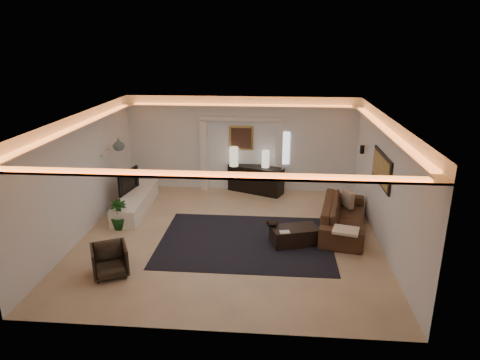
# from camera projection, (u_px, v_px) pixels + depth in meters

# --- Properties ---
(floor) EXTENTS (7.00, 7.00, 0.00)m
(floor) POSITION_uv_depth(u_px,v_px,m) (230.00, 237.00, 10.34)
(floor) COLOR #D5B68C
(floor) RESTS_ON ground
(ceiling) EXTENTS (7.00, 7.00, 0.00)m
(ceiling) POSITION_uv_depth(u_px,v_px,m) (229.00, 117.00, 9.43)
(ceiling) COLOR white
(ceiling) RESTS_ON ground
(wall_back) EXTENTS (7.00, 0.00, 7.00)m
(wall_back) POSITION_uv_depth(u_px,v_px,m) (241.00, 144.00, 13.19)
(wall_back) COLOR white
(wall_back) RESTS_ON ground
(wall_front) EXTENTS (7.00, 0.00, 7.00)m
(wall_front) POSITION_uv_depth(u_px,v_px,m) (205.00, 251.00, 6.57)
(wall_front) COLOR white
(wall_front) RESTS_ON ground
(wall_left) EXTENTS (0.00, 7.00, 7.00)m
(wall_left) POSITION_uv_depth(u_px,v_px,m) (82.00, 176.00, 10.16)
(wall_left) COLOR white
(wall_left) RESTS_ON ground
(wall_right) EXTENTS (0.00, 7.00, 7.00)m
(wall_right) POSITION_uv_depth(u_px,v_px,m) (385.00, 184.00, 9.60)
(wall_right) COLOR white
(wall_right) RESTS_ON ground
(cove_soffit) EXTENTS (7.00, 7.00, 0.04)m
(cove_soffit) POSITION_uv_depth(u_px,v_px,m) (229.00, 129.00, 9.51)
(cove_soffit) COLOR silver
(cove_soffit) RESTS_ON ceiling
(daylight_slit) EXTENTS (0.25, 0.03, 1.00)m
(daylight_slit) POSITION_uv_depth(u_px,v_px,m) (285.00, 148.00, 13.10)
(daylight_slit) COLOR white
(daylight_slit) RESTS_ON wall_back
(area_rug) EXTENTS (4.00, 3.00, 0.01)m
(area_rug) POSITION_uv_depth(u_px,v_px,m) (246.00, 241.00, 10.11)
(area_rug) COLOR black
(area_rug) RESTS_ON ground
(pilaster_left) EXTENTS (0.22, 0.20, 2.20)m
(pilaster_left) POSITION_uv_depth(u_px,v_px,m) (204.00, 155.00, 13.30)
(pilaster_left) COLOR silver
(pilaster_left) RESTS_ON ground
(pilaster_right) EXTENTS (0.22, 0.20, 2.20)m
(pilaster_right) POSITION_uv_depth(u_px,v_px,m) (279.00, 157.00, 13.12)
(pilaster_right) COLOR silver
(pilaster_right) RESTS_ON ground
(alcove_header) EXTENTS (2.52, 0.20, 0.12)m
(alcove_header) POSITION_uv_depth(u_px,v_px,m) (241.00, 119.00, 12.85)
(alcove_header) COLOR silver
(alcove_header) RESTS_ON wall_back
(painting_frame) EXTENTS (0.74, 0.04, 0.74)m
(painting_frame) POSITION_uv_depth(u_px,v_px,m) (241.00, 138.00, 13.10)
(painting_frame) COLOR tan
(painting_frame) RESTS_ON wall_back
(painting_canvas) EXTENTS (0.62, 0.02, 0.62)m
(painting_canvas) POSITION_uv_depth(u_px,v_px,m) (241.00, 138.00, 13.08)
(painting_canvas) COLOR #4C2D1E
(painting_canvas) RESTS_ON wall_back
(art_panel_frame) EXTENTS (0.04, 1.64, 0.74)m
(art_panel_frame) POSITION_uv_depth(u_px,v_px,m) (382.00, 169.00, 9.81)
(art_panel_frame) COLOR black
(art_panel_frame) RESTS_ON wall_right
(art_panel_gold) EXTENTS (0.02, 1.50, 0.62)m
(art_panel_gold) POSITION_uv_depth(u_px,v_px,m) (381.00, 169.00, 9.81)
(art_panel_gold) COLOR tan
(art_panel_gold) RESTS_ON wall_right
(wall_sconce) EXTENTS (0.12, 0.12, 0.22)m
(wall_sconce) POSITION_uv_depth(u_px,v_px,m) (362.00, 149.00, 11.62)
(wall_sconce) COLOR black
(wall_sconce) RESTS_ON wall_right
(wall_niche) EXTENTS (0.10, 0.55, 0.04)m
(wall_niche) POSITION_uv_depth(u_px,v_px,m) (106.00, 153.00, 11.41)
(wall_niche) COLOR silver
(wall_niche) RESTS_ON wall_left
(console) EXTENTS (1.75, 1.16, 0.84)m
(console) POSITION_uv_depth(u_px,v_px,m) (256.00, 180.00, 13.25)
(console) COLOR black
(console) RESTS_ON ground
(lamp_left) EXTENTS (0.34, 0.34, 0.59)m
(lamp_left) POSITION_uv_depth(u_px,v_px,m) (234.00, 157.00, 13.09)
(lamp_left) COLOR beige
(lamp_left) RESTS_ON console
(lamp_right) EXTENTS (0.29, 0.29, 0.51)m
(lamp_right) POSITION_uv_depth(u_px,v_px,m) (266.00, 159.00, 12.97)
(lamp_right) COLOR white
(lamp_right) RESTS_ON console
(media_ledge) EXTENTS (0.78, 2.67, 0.50)m
(media_ledge) POSITION_uv_depth(u_px,v_px,m) (136.00, 202.00, 11.89)
(media_ledge) COLOR white
(media_ledge) RESTS_ON ground
(tv) EXTENTS (1.08, 0.31, 0.62)m
(tv) POSITION_uv_depth(u_px,v_px,m) (125.00, 181.00, 11.95)
(tv) COLOR black
(tv) RESTS_ON media_ledge
(figurine) EXTENTS (0.15, 0.15, 0.34)m
(figurine) POSITION_uv_depth(u_px,v_px,m) (133.00, 179.00, 12.57)
(figurine) COLOR black
(figurine) RESTS_ON media_ledge
(ginger_jar) EXTENTS (0.38, 0.38, 0.33)m
(ginger_jar) POSITION_uv_depth(u_px,v_px,m) (119.00, 144.00, 11.53)
(ginger_jar) COLOR slate
(ginger_jar) RESTS_ON wall_niche
(plant) EXTENTS (0.56, 0.56, 0.74)m
(plant) POSITION_uv_depth(u_px,v_px,m) (118.00, 215.00, 10.69)
(plant) COLOR #10330F
(plant) RESTS_ON ground
(sofa) EXTENTS (2.67, 1.43, 0.74)m
(sofa) POSITION_uv_depth(u_px,v_px,m) (343.00, 216.00, 10.60)
(sofa) COLOR brown
(sofa) RESTS_ON ground
(throw_blanket) EXTENTS (0.65, 0.58, 0.06)m
(throw_blanket) POSITION_uv_depth(u_px,v_px,m) (346.00, 230.00, 9.39)
(throw_blanket) COLOR #F2E9C4
(throw_blanket) RESTS_ON sofa
(throw_pillow) EXTENTS (0.28, 0.44, 0.42)m
(throw_pillow) POSITION_uv_depth(u_px,v_px,m) (348.00, 199.00, 11.21)
(throw_pillow) COLOR tan
(throw_pillow) RESTS_ON sofa
(coffee_table) EXTENTS (1.20, 0.88, 0.40)m
(coffee_table) POSITION_uv_depth(u_px,v_px,m) (295.00, 235.00, 9.95)
(coffee_table) COLOR black
(coffee_table) RESTS_ON ground
(bowl) EXTENTS (0.31, 0.31, 0.07)m
(bowl) POSITION_uv_depth(u_px,v_px,m) (272.00, 224.00, 9.98)
(bowl) COLOR black
(bowl) RESTS_ON coffee_table
(magazine) EXTENTS (0.25, 0.20, 0.03)m
(magazine) POSITION_uv_depth(u_px,v_px,m) (285.00, 232.00, 9.62)
(magazine) COLOR silver
(magazine) RESTS_ON coffee_table
(armchair) EXTENTS (0.92, 0.93, 0.64)m
(armchair) POSITION_uv_depth(u_px,v_px,m) (110.00, 260.00, 8.60)
(armchair) COLOR black
(armchair) RESTS_ON ground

